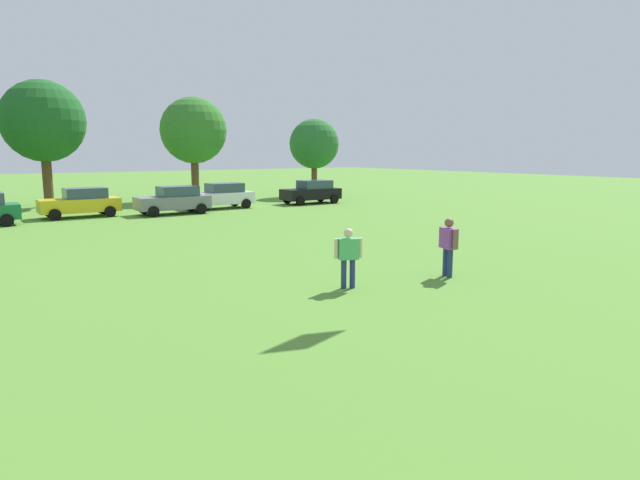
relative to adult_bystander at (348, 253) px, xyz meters
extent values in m
plane|color=#568C33|center=(-7.17, 14.85, -1.00)|extent=(160.00, 160.00, 0.00)
cylinder|color=navy|center=(0.11, -0.05, -0.59)|extent=(0.15, 0.15, 0.82)
cylinder|color=navy|center=(-0.11, 0.05, -0.59)|extent=(0.15, 0.15, 0.82)
cube|color=#4CB266|center=(0.00, 0.00, 0.12)|extent=(0.62, 0.49, 0.58)
cylinder|color=beige|center=(0.31, -0.13, 0.13)|extent=(0.12, 0.12, 0.55)
cylinder|color=beige|center=(-0.31, 0.13, 0.13)|extent=(0.12, 0.12, 0.55)
sphere|color=beige|center=(0.00, 0.00, 0.55)|extent=(0.26, 0.26, 0.26)
cylinder|color=navy|center=(3.32, -0.68, -0.56)|extent=(0.16, 0.16, 0.87)
cylinder|color=navy|center=(3.40, -0.43, -0.56)|extent=(0.16, 0.16, 0.87)
cube|color=purple|center=(3.36, -0.55, 0.19)|extent=(0.48, 0.65, 0.62)
cylinder|color=brown|center=(3.25, -0.90, 0.20)|extent=(0.13, 0.13, 0.58)
cylinder|color=brown|center=(3.46, -0.21, 0.20)|extent=(0.13, 0.13, 0.58)
sphere|color=brown|center=(3.36, -0.55, 0.65)|extent=(0.27, 0.27, 0.27)
cylinder|color=black|center=(-6.63, 19.84, -0.68)|extent=(0.64, 0.22, 0.64)
cylinder|color=black|center=(-6.63, 21.64, -0.68)|extent=(0.64, 0.22, 0.64)
cube|color=yellow|center=(-2.74, 22.08, -0.30)|extent=(4.30, 1.80, 0.76)
cube|color=#334756|center=(-2.39, 22.08, 0.38)|extent=(2.24, 1.58, 0.60)
cylinder|color=black|center=(-4.20, 21.18, -0.68)|extent=(0.64, 0.22, 0.64)
cylinder|color=black|center=(-4.20, 22.98, -0.68)|extent=(0.64, 0.22, 0.64)
cylinder|color=black|center=(-1.28, 21.18, -0.68)|extent=(0.64, 0.22, 0.64)
cylinder|color=black|center=(-1.28, 22.98, -0.68)|extent=(0.64, 0.22, 0.64)
cube|color=slate|center=(2.26, 20.64, -0.30)|extent=(4.30, 1.80, 0.76)
cube|color=#334756|center=(2.60, 20.64, 0.38)|extent=(2.24, 1.58, 0.60)
cylinder|color=black|center=(0.80, 19.74, -0.68)|extent=(0.64, 0.22, 0.64)
cylinder|color=black|center=(0.80, 21.54, -0.68)|extent=(0.64, 0.22, 0.64)
cylinder|color=black|center=(3.72, 19.74, -0.68)|extent=(0.64, 0.22, 0.64)
cylinder|color=black|center=(3.72, 21.54, -0.68)|extent=(0.64, 0.22, 0.64)
cube|color=white|center=(5.99, 22.06, -0.30)|extent=(4.30, 1.80, 0.76)
cube|color=#334756|center=(6.34, 22.06, 0.38)|extent=(2.24, 1.58, 0.60)
cylinder|color=black|center=(4.53, 21.16, -0.68)|extent=(0.64, 0.22, 0.64)
cylinder|color=black|center=(4.53, 22.96, -0.68)|extent=(0.64, 0.22, 0.64)
cylinder|color=black|center=(7.45, 21.16, -0.68)|extent=(0.64, 0.22, 0.64)
cylinder|color=black|center=(7.45, 22.96, -0.68)|extent=(0.64, 0.22, 0.64)
cube|color=black|center=(12.93, 21.64, -0.30)|extent=(4.30, 1.80, 0.76)
cube|color=#334756|center=(13.27, 21.64, 0.38)|extent=(2.24, 1.58, 0.60)
cylinder|color=black|center=(11.46, 20.74, -0.68)|extent=(0.64, 0.22, 0.64)
cylinder|color=black|center=(11.46, 22.54, -0.68)|extent=(0.64, 0.22, 0.64)
cylinder|color=black|center=(14.39, 20.74, -0.68)|extent=(0.64, 0.22, 0.64)
cylinder|color=black|center=(14.39, 22.54, -0.68)|extent=(0.64, 0.22, 0.64)
cylinder|color=brown|center=(-3.23, 29.81, 0.73)|extent=(0.64, 0.64, 3.46)
sphere|color=#1E5B23|center=(-3.23, 29.81, 4.78)|extent=(5.46, 5.46, 5.46)
cylinder|color=brown|center=(7.15, 29.29, 0.61)|extent=(0.59, 0.59, 3.21)
sphere|color=#337528|center=(7.15, 29.29, 4.37)|extent=(5.07, 5.07, 5.07)
cylinder|color=brown|center=(16.93, 27.20, 0.32)|extent=(0.48, 0.48, 2.63)
sphere|color=#286B2D|center=(16.93, 27.20, 3.40)|extent=(4.15, 4.15, 4.15)
camera|label=1|loc=(-9.01, -11.89, 2.76)|focal=30.90mm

